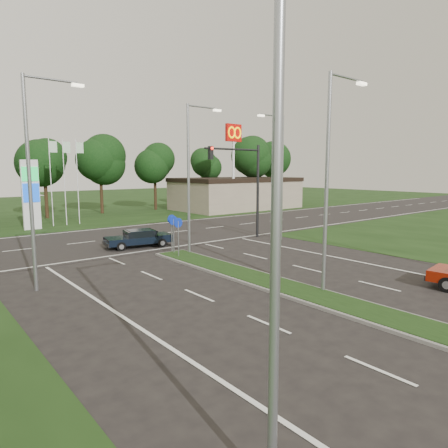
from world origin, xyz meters
TOP-DOWN VIEW (x-y plane):
  - verge_far at (0.00, 55.00)m, footprint 160.00×50.00m
  - cross_road at (0.00, 24.00)m, footprint 160.00×12.00m
  - median_kerb at (0.00, 4.00)m, footprint 2.00×26.00m
  - commercial_building at (22.00, 36.00)m, footprint 16.00×9.00m
  - streetlight_median_near at (1.00, 6.00)m, footprint 2.53×0.22m
  - streetlight_median_far at (1.00, 16.00)m, footprint 2.53×0.22m
  - streetlight_left_near at (-8.30, 0.00)m, footprint 2.53×0.22m
  - streetlight_left_far at (-8.30, 14.00)m, footprint 2.53×0.22m
  - streetlight_right_far at (8.80, 16.00)m, footprint 2.53×0.22m
  - traffic_signal at (7.19, 18.00)m, footprint 5.10×0.42m
  - median_signs at (0.00, 16.40)m, footprint 1.16×1.76m
  - gas_pylon at (-3.79, 33.05)m, footprint 5.80×1.26m
  - mcdonalds_sign at (18.00, 31.97)m, footprint 2.20×0.47m
  - treeline_far at (0.10, 39.93)m, footprint 6.00×6.00m
  - navy_sedan at (-0.56, 20.00)m, footprint 4.51×2.49m

SIDE VIEW (x-z plane):
  - verge_far at x=0.00m, z-range -0.01..0.01m
  - cross_road at x=0.00m, z-range -0.01..0.01m
  - median_kerb at x=0.00m, z-range 0.00..0.12m
  - navy_sedan at x=-0.56m, z-range 0.04..1.22m
  - median_signs at x=0.00m, z-range 0.52..2.90m
  - commercial_building at x=22.00m, z-range 0.00..4.00m
  - gas_pylon at x=-3.79m, z-range -0.80..7.20m
  - traffic_signal at x=7.19m, z-range 1.15..8.15m
  - streetlight_median_near at x=1.00m, z-range 0.58..9.58m
  - streetlight_median_far at x=1.00m, z-range 0.58..9.58m
  - streetlight_left_near at x=-8.30m, z-range 0.58..9.58m
  - streetlight_left_far at x=-8.30m, z-range 0.58..9.58m
  - streetlight_right_far at x=8.80m, z-range 0.58..9.58m
  - treeline_far at x=0.10m, z-range 1.88..11.78m
  - mcdonalds_sign at x=18.00m, z-range 2.79..13.19m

